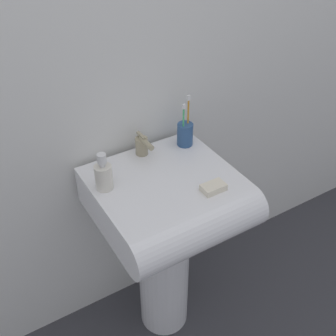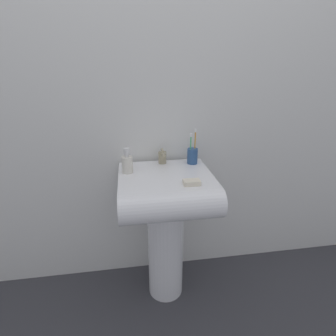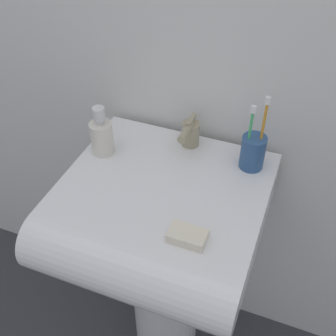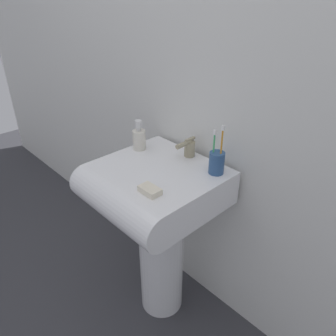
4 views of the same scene
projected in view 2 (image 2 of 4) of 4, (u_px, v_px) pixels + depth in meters
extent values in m
plane|color=#38383D|center=(166.00, 289.00, 1.78)|extent=(6.00, 6.00, 0.00)
cube|color=silver|center=(159.00, 103.00, 1.58)|extent=(5.00, 0.05, 2.40)
cylinder|color=white|center=(166.00, 247.00, 1.65)|extent=(0.22, 0.22, 0.70)
cube|color=white|center=(165.00, 186.00, 1.49)|extent=(0.52, 0.44, 0.15)
cylinder|color=white|center=(172.00, 206.00, 1.29)|extent=(0.52, 0.15, 0.15)
cylinder|color=tan|center=(162.00, 158.00, 1.61)|extent=(0.05, 0.05, 0.07)
cylinder|color=tan|center=(163.00, 154.00, 1.56)|extent=(0.02, 0.08, 0.02)
cube|color=tan|center=(162.00, 150.00, 1.59)|extent=(0.01, 0.06, 0.01)
cylinder|color=#2D5184|center=(192.00, 156.00, 1.60)|extent=(0.06, 0.06, 0.09)
cylinder|color=#3FB266|center=(191.00, 149.00, 1.58)|extent=(0.01, 0.01, 0.16)
cube|color=white|center=(191.00, 135.00, 1.54)|extent=(0.01, 0.01, 0.02)
cylinder|color=orange|center=(195.00, 147.00, 1.59)|extent=(0.01, 0.01, 0.18)
cube|color=white|center=(196.00, 131.00, 1.55)|extent=(0.01, 0.01, 0.02)
cylinder|color=silver|center=(127.00, 165.00, 1.47)|extent=(0.06, 0.06, 0.09)
cylinder|color=silver|center=(127.00, 155.00, 1.45)|extent=(0.02, 0.02, 0.01)
cylinder|color=silver|center=(126.00, 151.00, 1.44)|extent=(0.03, 0.03, 0.03)
cube|color=silver|center=(192.00, 182.00, 1.33)|extent=(0.09, 0.05, 0.02)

